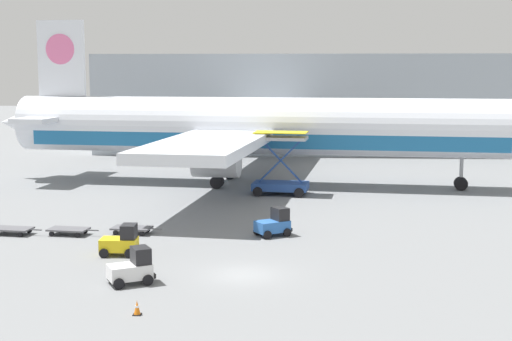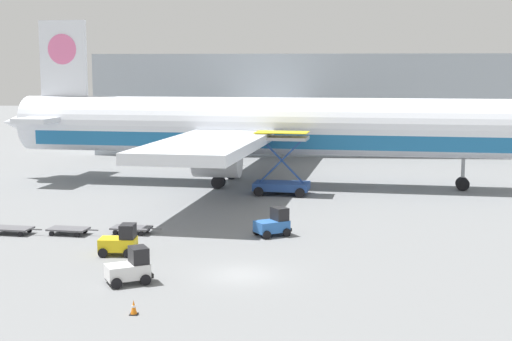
{
  "view_description": "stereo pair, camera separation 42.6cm",
  "coord_description": "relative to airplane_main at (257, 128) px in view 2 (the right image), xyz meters",
  "views": [
    {
      "loc": [
        2.8,
        -39.67,
        11.6
      ],
      "look_at": [
        -0.09,
        14.89,
        4.0
      ],
      "focal_mm": 50.0,
      "sensor_mm": 36.0,
      "label": 1
    },
    {
      "loc": [
        3.23,
        -39.64,
        11.6
      ],
      "look_at": [
        -0.09,
        14.89,
        4.0
      ],
      "focal_mm": 50.0,
      "sensor_mm": 36.0,
      "label": 2
    }
  ],
  "objects": [
    {
      "name": "baggage_tug_mid",
      "position": [
        -6.99,
        -29.16,
        -4.96
      ],
      "size": [
        2.49,
        1.69,
        2.0
      ],
      "rotation": [
        0.0,
        0.0,
        0.02
      ],
      "color": "yellow",
      "rests_on": "ground_plane"
    },
    {
      "name": "baggage_tug_far",
      "position": [
        2.56,
        -23.19,
        -4.96
      ],
      "size": [
        2.82,
        2.56,
        2.0
      ],
      "rotation": [
        0.0,
        0.0,
        0.56
      ],
      "color": "#2D66B7",
      "rests_on": "ground_plane"
    },
    {
      "name": "baggage_dolly_second",
      "position": [
        -16.24,
        -23.84,
        -5.45
      ],
      "size": [
        3.77,
        1.86,
        0.48
      ],
      "rotation": [
        0.0,
        0.0,
        -0.14
      ],
      "color": "#56565B",
      "rests_on": "ground_plane"
    },
    {
      "name": "terminal_building",
      "position": [
        20.75,
        33.57,
        1.15
      ],
      "size": [
        90.0,
        18.2,
        14.0
      ],
      "color": "#9EA8B2",
      "rests_on": "ground_plane"
    },
    {
      "name": "traffic_cone_near",
      "position": [
        -3.58,
        -40.24,
        -5.49
      ],
      "size": [
        0.4,
        0.4,
        0.72
      ],
      "color": "black",
      "rests_on": "ground_plane"
    },
    {
      "name": "baggage_tug_foreground",
      "position": [
        -4.93,
        -35.18,
        -4.96
      ],
      "size": [
        2.81,
        2.49,
        2.0
      ],
      "rotation": [
        0.0,
        0.0,
        0.5
      ],
      "color": "silver",
      "rests_on": "ground_plane"
    },
    {
      "name": "baggage_dolly_third",
      "position": [
        -12.16,
        -23.78,
        -5.45
      ],
      "size": [
        3.77,
        1.86,
        0.48
      ],
      "rotation": [
        0.0,
        0.0,
        -0.14
      ],
      "color": "#56565B",
      "rests_on": "ground_plane"
    },
    {
      "name": "airplane_main",
      "position": [
        0.0,
        0.0,
        0.0
      ],
      "size": [
        57.95,
        48.62,
        17.0
      ],
      "rotation": [
        0.0,
        0.0,
        -0.12
      ],
      "color": "silver",
      "rests_on": "ground_plane"
    },
    {
      "name": "baggage_dolly_trail",
      "position": [
        -7.73,
        -23.13,
        -5.45
      ],
      "size": [
        3.77,
        1.86,
        0.48
      ],
      "rotation": [
        0.0,
        0.0,
        -0.14
      ],
      "color": "#56565B",
      "rests_on": "ground_plane"
    },
    {
      "name": "ground_plane",
      "position": [
        1.07,
        -33.18,
        -5.84
      ],
      "size": [
        400.0,
        400.0,
        0.0
      ],
      "primitive_type": "plane",
      "color": "slate"
    },
    {
      "name": "scissor_lift_loader",
      "position": [
        2.67,
        -5.92,
        -3.6
      ],
      "size": [
        5.53,
        3.93,
        5.97
      ],
      "rotation": [
        0.0,
        0.0,
        -0.12
      ],
      "color": "#284C99",
      "rests_on": "ground_plane"
    }
  ]
}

